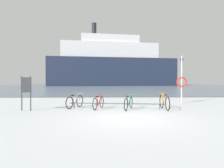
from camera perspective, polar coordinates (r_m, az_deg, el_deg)
ground at (r=61.34m, az=-0.18°, el=-0.58°), size 80.00×132.00×0.08m
bike_rack at (r=10.18m, az=1.14°, el=-5.95°), size 5.06×0.68×0.31m
bicycle_0 at (r=10.76m, az=-11.10°, el=-5.17°), size 0.75×1.52×0.78m
bicycle_1 at (r=10.22m, az=-4.09°, el=-5.55°), size 0.62×1.57×0.74m
bicycle_2 at (r=10.01m, az=5.02°, el=-5.62°), size 0.69×1.62×0.77m
bicycle_3 at (r=10.36m, az=15.48°, el=-5.24°), size 0.46×1.78×0.85m
info_sign at (r=10.34m, az=-24.42°, el=-1.06°), size 0.55×0.15×1.72m
rescue_post at (r=13.33m, az=20.22°, el=0.94°), size 0.69×0.11×3.16m
ferry_ship at (r=62.68m, az=-0.04°, el=5.72°), size 41.83×13.98×20.29m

